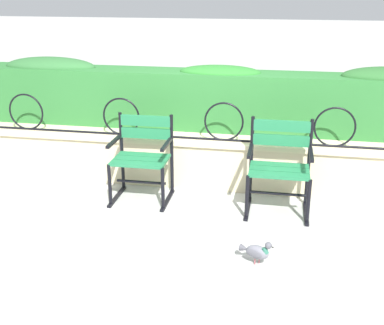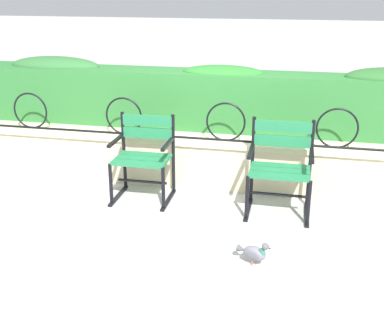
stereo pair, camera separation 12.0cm
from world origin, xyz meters
TOP-DOWN VIEW (x-y plane):
  - ground_plane at (0.00, 0.00)m, footprint 60.00×60.00m
  - stone_wall at (0.00, 0.97)m, footprint 7.92×0.41m
  - iron_arch_fence at (-0.30, 0.90)m, footprint 7.37×0.02m
  - hedge_row at (-0.02, 1.40)m, footprint 7.76×0.50m
  - park_chair_left at (-0.59, 0.51)m, footprint 0.59×0.53m
  - park_chair_right at (0.80, 0.48)m, footprint 0.61×0.52m
  - pigeon_near_chairs at (0.67, -0.59)m, footprint 0.28×0.17m

SIDE VIEW (x-z plane):
  - ground_plane at x=0.00m, z-range 0.00..0.00m
  - pigeon_near_chairs at x=0.67m, z-range 0.00..0.22m
  - stone_wall at x=0.00m, z-range 0.00..0.55m
  - park_chair_left at x=-0.59m, z-range 0.03..0.89m
  - park_chair_right at x=0.80m, z-range 0.02..0.92m
  - iron_arch_fence at x=-0.30m, z-range 0.51..0.93m
  - hedge_row at x=-0.02m, z-range 0.52..1.28m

